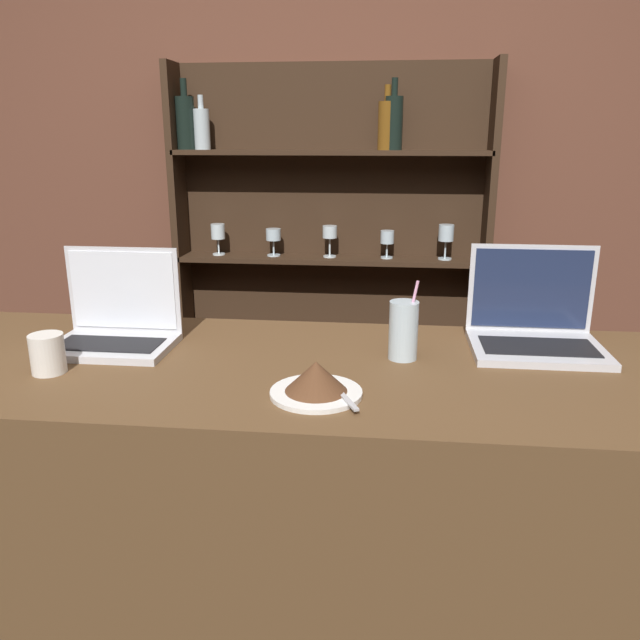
{
  "coord_description": "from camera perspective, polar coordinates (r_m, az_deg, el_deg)",
  "views": [
    {
      "loc": [
        0.27,
        -1.0,
        1.53
      ],
      "look_at": [
        0.11,
        0.38,
        1.11
      ],
      "focal_mm": 35.0,
      "sensor_mm": 36.0,
      "label": 1
    }
  ],
  "objects": [
    {
      "name": "laptop_far",
      "position": [
        1.65,
        19.03,
        -0.58
      ],
      "size": [
        0.32,
        0.25,
        0.25
      ],
      "color": "silver",
      "rests_on": "bar_counter"
    },
    {
      "name": "bar_counter",
      "position": [
        1.71,
        -4.12,
        -20.03
      ],
      "size": [
        2.03,
        0.7,
        1.01
      ],
      "color": "brown",
      "rests_on": "ground_plane"
    },
    {
      "name": "coffee_cup",
      "position": [
        1.52,
        -23.65,
        -2.84
      ],
      "size": [
        0.08,
        0.08,
        0.09
      ],
      "color": "silver",
      "rests_on": "bar_counter"
    },
    {
      "name": "back_wall",
      "position": [
        2.83,
        0.92,
        12.99
      ],
      "size": [
        7.0,
        0.06,
        2.7
      ],
      "color": "brown",
      "rests_on": "ground_plane"
    },
    {
      "name": "water_glass",
      "position": [
        1.49,
        7.64,
        -0.93
      ],
      "size": [
        0.07,
        0.07,
        0.19
      ],
      "color": "silver",
      "rests_on": "bar_counter"
    },
    {
      "name": "back_shelf",
      "position": [
        2.8,
        0.78,
        5.05
      ],
      "size": [
        1.37,
        0.18,
        1.82
      ],
      "color": "#332114",
      "rests_on": "ground_plane"
    },
    {
      "name": "cake_plate",
      "position": [
        1.28,
        -0.35,
        -5.56
      ],
      "size": [
        0.19,
        0.19,
        0.07
      ],
      "color": "white",
      "rests_on": "bar_counter"
    },
    {
      "name": "laptop_near",
      "position": [
        1.66,
        -18.13,
        -0.33
      ],
      "size": [
        0.3,
        0.21,
        0.24
      ],
      "color": "silver",
      "rests_on": "bar_counter"
    }
  ]
}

